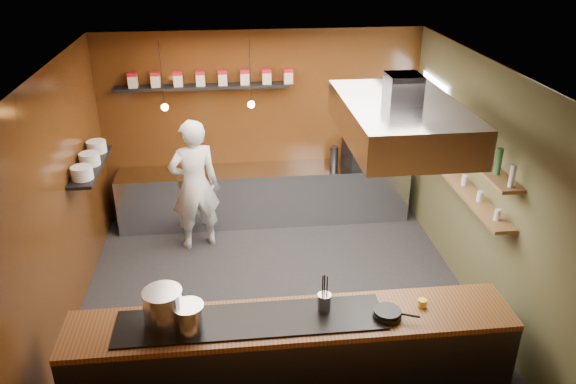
{
  "coord_description": "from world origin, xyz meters",
  "views": [
    {
      "loc": [
        -0.52,
        -5.97,
        4.39
      ],
      "look_at": [
        0.18,
        0.4,
        1.33
      ],
      "focal_mm": 35.0,
      "sensor_mm": 36.0,
      "label": 1
    }
  ],
  "objects": [
    {
      "name": "tin_shelf",
      "position": [
        -0.9,
        2.36,
        2.2
      ],
      "size": [
        2.6,
        0.26,
        0.04
      ],
      "primitive_type": "cube",
      "color": "black",
      "rests_on": "back_wall"
    },
    {
      "name": "back_wall",
      "position": [
        0.0,
        2.5,
        1.5
      ],
      "size": [
        5.0,
        0.0,
        5.0
      ],
      "primitive_type": "plane",
      "rotation": [
        1.57,
        0.0,
        0.0
      ],
      "color": "#3F1D0B",
      "rests_on": "ground"
    },
    {
      "name": "bottle_shelf_upper",
      "position": [
        2.34,
        0.3,
        1.92
      ],
      "size": [
        0.26,
        2.8,
        0.04
      ],
      "primitive_type": "cube",
      "color": "brown",
      "rests_on": "right_wall"
    },
    {
      "name": "left_wall",
      "position": [
        -2.5,
        0.0,
        1.5
      ],
      "size": [
        0.0,
        5.0,
        5.0
      ],
      "primitive_type": "plane",
      "rotation": [
        1.57,
        0.0,
        1.57
      ],
      "color": "#3F1D0B",
      "rests_on": "ground"
    },
    {
      "name": "floor",
      "position": [
        0.0,
        0.0,
        0.0
      ],
      "size": [
        5.0,
        5.0,
        0.0
      ],
      "primitive_type": "plane",
      "color": "black",
      "rests_on": "ground"
    },
    {
      "name": "wine_glasses",
      "position": [
        2.34,
        0.3,
        1.53
      ],
      "size": [
        0.07,
        2.37,
        0.13
      ],
      "color": "silver",
      "rests_on": "bottle_shelf_lower"
    },
    {
      "name": "utensil_crock",
      "position": [
        0.33,
        -1.52,
        1.03
      ],
      "size": [
        0.14,
        0.14,
        0.18
      ],
      "primitive_type": "cylinder",
      "rotation": [
        0.0,
        0.0,
        -0.01
      ],
      "color": "silver",
      "rests_on": "pass_counter"
    },
    {
      "name": "window_pane",
      "position": [
        2.45,
        1.7,
        1.9
      ],
      "size": [
        0.0,
        1.0,
        1.0
      ],
      "primitive_type": "plane",
      "rotation": [
        1.57,
        0.0,
        -1.57
      ],
      "color": "white",
      "rests_on": "right_wall"
    },
    {
      "name": "prep_counter",
      "position": [
        0.0,
        2.17,
        0.45
      ],
      "size": [
        4.6,
        0.65,
        0.9
      ],
      "primitive_type": "cube",
      "color": "silver",
      "rests_on": "floor"
    },
    {
      "name": "chef",
      "position": [
        -1.06,
        1.49,
        0.99
      ],
      "size": [
        0.83,
        0.67,
        1.98
      ],
      "primitive_type": "imported",
      "rotation": [
        0.0,
        0.0,
        3.44
      ],
      "color": "white",
      "rests_on": "floor"
    },
    {
      "name": "pass_counter",
      "position": [
        -0.0,
        -1.6,
        0.47
      ],
      "size": [
        4.4,
        0.72,
        0.94
      ],
      "color": "#38383D",
      "rests_on": "floor"
    },
    {
      "name": "espresso_machine",
      "position": [
        1.53,
        2.21,
        1.12
      ],
      "size": [
        0.52,
        0.5,
        0.43
      ],
      "primitive_type": "cube",
      "rotation": [
        0.0,
        0.0,
        0.24
      ],
      "color": "black",
      "rests_on": "prep_counter"
    },
    {
      "name": "plate_stacks",
      "position": [
        -2.34,
        1.0,
        1.65
      ],
      "size": [
        0.26,
        1.16,
        0.16
      ],
      "color": "white",
      "rests_on": "plate_shelf"
    },
    {
      "name": "bottles",
      "position": [
        2.34,
        0.3,
        2.06
      ],
      "size": [
        0.06,
        2.66,
        0.24
      ],
      "color": "silver",
      "rests_on": "bottle_shelf_upper"
    },
    {
      "name": "frying_pan",
      "position": [
        0.93,
        -1.69,
        0.97
      ],
      "size": [
        0.44,
        0.28,
        0.07
      ],
      "color": "black",
      "rests_on": "pass_counter"
    },
    {
      "name": "pendant_right",
      "position": [
        -0.2,
        1.7,
        2.15
      ],
      "size": [
        0.1,
        0.1,
        0.95
      ],
      "color": "black",
      "rests_on": "ceiling"
    },
    {
      "name": "ceiling",
      "position": [
        0.0,
        0.0,
        3.0
      ],
      "size": [
        5.0,
        5.0,
        0.0
      ],
      "primitive_type": "plane",
      "rotation": [
        3.14,
        0.0,
        0.0
      ],
      "color": "silver",
      "rests_on": "back_wall"
    },
    {
      "name": "extractor_hood",
      "position": [
        1.3,
        -0.4,
        2.51
      ],
      "size": [
        1.2,
        2.0,
        0.72
      ],
      "color": "#38383D",
      "rests_on": "ceiling"
    },
    {
      "name": "butter_jar",
      "position": [
        1.32,
        -1.55,
        0.96
      ],
      "size": [
        0.11,
        0.11,
        0.08
      ],
      "primitive_type": "cylinder",
      "rotation": [
        0.0,
        0.0,
        0.28
      ],
      "color": "yellow",
      "rests_on": "pass_counter"
    },
    {
      "name": "right_wall",
      "position": [
        2.5,
        0.0,
        1.5
      ],
      "size": [
        0.0,
        5.0,
        5.0
      ],
      "primitive_type": "plane",
      "rotation": [
        1.57,
        0.0,
        -1.57
      ],
      "color": "brown",
      "rests_on": "ground"
    },
    {
      "name": "bottle_shelf_lower",
      "position": [
        2.34,
        0.3,
        1.45
      ],
      "size": [
        0.26,
        2.8,
        0.04
      ],
      "primitive_type": "cube",
      "color": "brown",
      "rests_on": "right_wall"
    },
    {
      "name": "plate_shelf",
      "position": [
        -2.34,
        1.0,
        1.55
      ],
      "size": [
        0.3,
        1.4,
        0.04
      ],
      "primitive_type": "cube",
      "color": "black",
      "rests_on": "left_wall"
    },
    {
      "name": "stockpot_large",
      "position": [
        -1.22,
        -1.56,
        1.12
      ],
      "size": [
        0.49,
        0.49,
        0.37
      ],
      "primitive_type": "cylinder",
      "rotation": [
        0.0,
        0.0,
        -0.4
      ],
      "color": "silver",
      "rests_on": "pass_counter"
    },
    {
      "name": "storage_tins",
      "position": [
        -0.75,
        2.36,
        2.33
      ],
      "size": [
        2.43,
        0.13,
        0.22
      ],
      "color": "beige",
      "rests_on": "tin_shelf"
    },
    {
      "name": "stockpot_small",
      "position": [
        -0.98,
        -1.68,
        1.08
      ],
      "size": [
        0.37,
        0.37,
        0.28
      ],
      "primitive_type": "cylinder",
      "rotation": [
        0.0,
        0.0,
        -0.3
      ],
      "color": "silver",
      "rests_on": "pass_counter"
    },
    {
      "name": "pendant_left",
      "position": [
        -1.4,
        1.7,
        2.15
      ],
      "size": [
        0.1,
        0.1,
        0.95
      ],
      "color": "black",
      "rests_on": "ceiling"
    }
  ]
}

